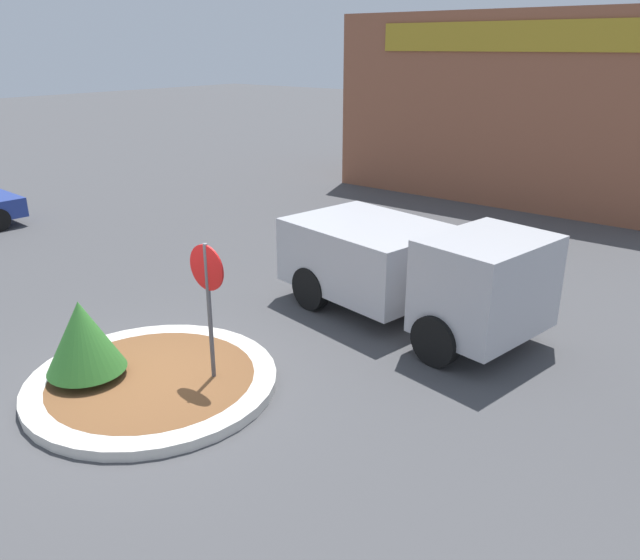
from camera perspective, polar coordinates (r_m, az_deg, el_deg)
name	(u,v)px	position (r m, az deg, el deg)	size (l,w,h in m)	color
ground_plane	(153,386)	(10.61, -14.99, -9.32)	(120.00, 120.00, 0.00)	#474749
traffic_island	(153,381)	(10.57, -15.04, -8.93)	(4.00, 4.00, 0.17)	beige
stop_sign	(208,289)	(9.70, -10.20, -0.84)	(0.73, 0.07, 2.41)	#4C4C51
island_shrub	(83,336)	(10.53, -20.88, -4.80)	(1.24, 1.24, 1.31)	brown
utility_truck	(409,266)	(12.32, 8.17, 1.23)	(5.59, 3.21, 2.10)	#B2B2B7
storefront_building	(531,106)	(24.53, 18.76, 14.85)	(12.46, 6.07, 6.24)	#93563D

